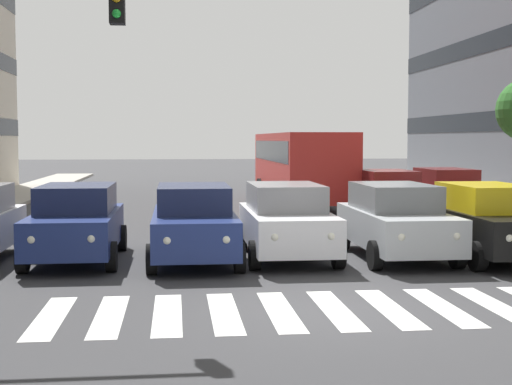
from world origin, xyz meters
The scene contains 10 objects.
ground_plane centered at (0.00, 0.00, 0.00)m, with size 180.00×180.00×0.00m, color #38383A.
crosswalk_markings centered at (0.00, 0.00, 0.00)m, with size 9.45×2.80×0.01m.
car_1 centered at (-4.60, -4.49, 0.89)m, with size 2.02×4.44×1.72m.
car_2 centered at (-2.51, -4.86, 0.89)m, with size 2.02×4.44×1.72m.
car_3 centered at (0.01, -5.14, 0.89)m, with size 2.02×4.44×1.72m.
car_4 centered at (2.16, -4.89, 0.89)m, with size 2.02×4.44×1.72m.
car_5 centered at (4.80, -5.31, 0.89)m, with size 2.02×4.44×1.72m.
car_row2_0 centered at (-4.53, -12.18, 0.89)m, with size 2.02×4.44×1.72m.
car_row2_1 centered at (-7.02, -13.33, 0.89)m, with size 2.02×4.44×1.72m.
bus_behind_traffic centered at (-2.51, -17.84, 1.86)m, with size 2.78×10.50×3.00m.
Camera 1 is at (2.56, 11.32, 2.76)m, focal length 50.71 mm.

